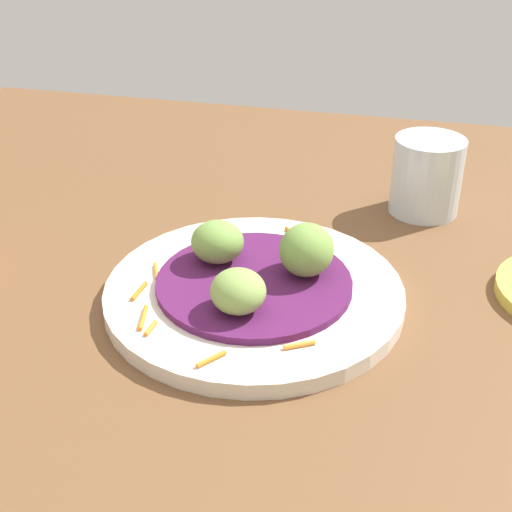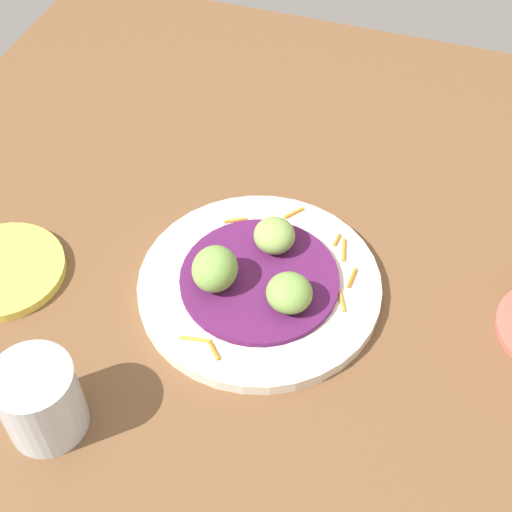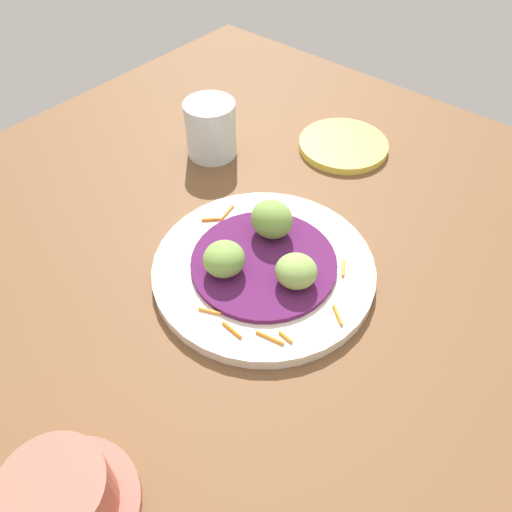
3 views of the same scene
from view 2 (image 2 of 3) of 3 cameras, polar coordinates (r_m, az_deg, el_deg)
name	(u,v)px [view 2 (image 2 of 3)]	position (r cm, az deg, el deg)	size (l,w,h in cm)	color
table_surface	(287,291)	(83.93, 2.44, -2.72)	(110.00, 110.00, 2.00)	brown
main_plate	(259,285)	(82.09, 0.27, -2.30)	(27.29, 27.29, 1.51)	silver
cabbage_bed	(259,279)	(81.23, 0.27, -1.81)	(17.82, 17.82, 0.71)	#51194C
carrot_garnish	(289,272)	(82.12, 2.62, -1.29)	(23.82, 17.10, 0.40)	orange
guac_scoop_left	(215,269)	(78.71, -3.23, -1.01)	(5.43, 4.95, 4.79)	#759E47
guac_scoop_center	(289,293)	(77.15, 2.61, -2.89)	(4.97, 4.89, 3.91)	#759E47
guac_scoop_right	(274,235)	(82.61, 1.45, 1.61)	(4.72, 4.87, 3.65)	#84A851
side_plate_small	(3,271)	(88.56, -19.11, -1.08)	(14.13, 14.13, 1.17)	#E0CC4C
water_glass	(40,400)	(72.62, -16.48, -10.73)	(7.78, 7.78, 8.64)	silver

